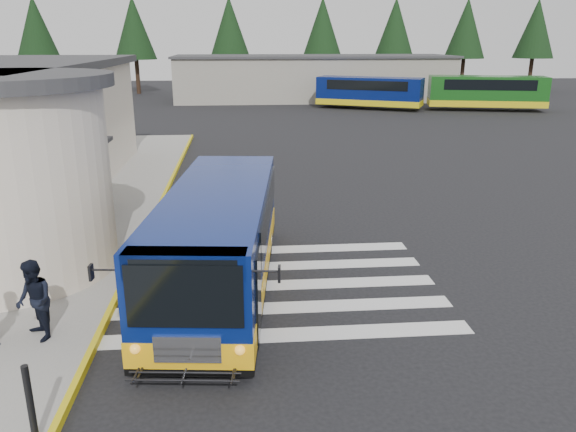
{
  "coord_description": "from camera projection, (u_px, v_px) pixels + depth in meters",
  "views": [
    {
      "loc": [
        -1.14,
        -13.24,
        5.72
      ],
      "look_at": [
        -0.05,
        -0.5,
        1.67
      ],
      "focal_mm": 35.0,
      "sensor_mm": 36.0,
      "label": 1
    }
  ],
  "objects": [
    {
      "name": "ground",
      "position": [
        288.0,
        272.0,
        14.4
      ],
      "size": [
        140.0,
        140.0,
        0.0
      ],
      "primitive_type": "plane",
      "color": "black",
      "rests_on": "ground"
    },
    {
      "name": "curb_strip",
      "position": [
        151.0,
        224.0,
        17.85
      ],
      "size": [
        0.12,
        34.0,
        0.16
      ],
      "primitive_type": "cube",
      "color": "yellow",
      "rests_on": "ground"
    },
    {
      "name": "crosswalk",
      "position": [
        271.0,
        285.0,
        13.6
      ],
      "size": [
        8.0,
        5.35,
        0.01
      ],
      "color": "silver",
      "rests_on": "ground"
    },
    {
      "name": "depot_building",
      "position": [
        313.0,
        78.0,
        54.14
      ],
      "size": [
        26.4,
        8.4,
        4.2
      ],
      "color": "gray",
      "rests_on": "ground"
    },
    {
      "name": "tree_line",
      "position": [
        307.0,
        28.0,
        60.35
      ],
      "size": [
        58.4,
        4.4,
        10.0
      ],
      "color": "black",
      "rests_on": "ground"
    },
    {
      "name": "transit_bus",
      "position": [
        219.0,
        244.0,
        13.04
      ],
      "size": [
        3.49,
        8.77,
        2.42
      ],
      "rotation": [
        0.0,
        0.0,
        -0.1
      ],
      "color": "navy",
      "rests_on": "ground"
    },
    {
      "name": "pedestrian_b",
      "position": [
        34.0,
        301.0,
        10.68
      ],
      "size": [
        0.95,
        0.99,
        1.6
      ],
      "primitive_type": "imported",
      "rotation": [
        0.0,
        0.0,
        -0.95
      ],
      "color": "black",
      "rests_on": "sidewalk"
    },
    {
      "name": "bollard",
      "position": [
        30.0,
        405.0,
        7.93
      ],
      "size": [
        0.1,
        0.1,
        1.26
      ],
      "primitive_type": "cylinder",
      "color": "black",
      "rests_on": "sidewalk"
    },
    {
      "name": "far_bus_a",
      "position": [
        370.0,
        91.0,
        47.31
      ],
      "size": [
        8.95,
        6.05,
        2.26
      ],
      "rotation": [
        0.0,
        0.0,
        1.12
      ],
      "color": "#071452",
      "rests_on": "ground"
    },
    {
      "name": "far_bus_b",
      "position": [
        487.0,
        91.0,
        46.3
      ],
      "size": [
        9.65,
        4.64,
        2.4
      ],
      "rotation": [
        0.0,
        0.0,
        1.34
      ],
      "color": "#144C15",
      "rests_on": "ground"
    }
  ]
}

